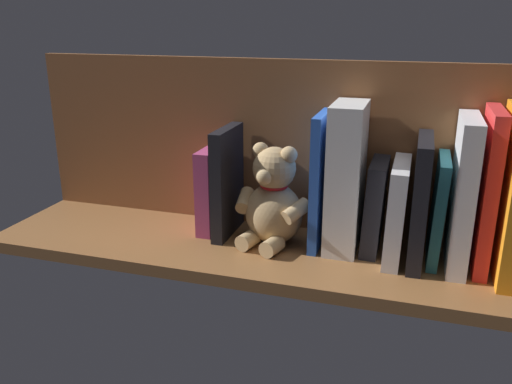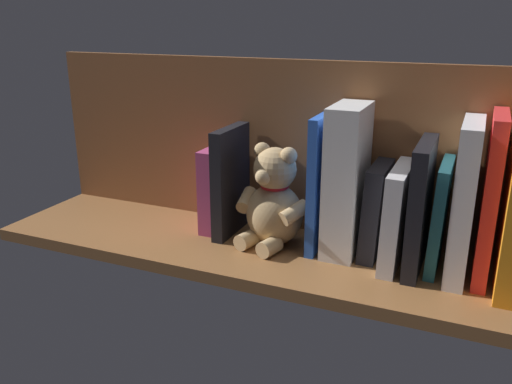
% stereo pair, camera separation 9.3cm
% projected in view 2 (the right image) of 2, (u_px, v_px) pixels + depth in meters
% --- Properties ---
extents(ground_plane, '(0.97, 0.26, 0.02)m').
position_uv_depth(ground_plane, '(256.00, 250.00, 0.97)').
color(ground_plane, brown).
extents(shelf_back_panel, '(0.97, 0.02, 0.32)m').
position_uv_depth(shelf_back_panel, '(279.00, 145.00, 1.01)').
color(shelf_back_panel, brown).
rests_on(shelf_back_panel, ground_plane).
extents(book_1, '(0.02, 0.14, 0.26)m').
position_uv_depth(book_1, '(490.00, 198.00, 0.81)').
color(book_1, red).
rests_on(book_1, ground_plane).
extents(book_2, '(0.03, 0.15, 0.25)m').
position_uv_depth(book_2, '(464.00, 200.00, 0.82)').
color(book_2, silver).
rests_on(book_2, ground_plane).
extents(book_3, '(0.02, 0.12, 0.18)m').
position_uv_depth(book_3, '(440.00, 216.00, 0.85)').
color(book_3, teal).
rests_on(book_3, ground_plane).
extents(book_4, '(0.02, 0.15, 0.21)m').
position_uv_depth(book_4, '(420.00, 207.00, 0.85)').
color(book_4, black).
rests_on(book_4, ground_plane).
extents(book_5, '(0.03, 0.15, 0.17)m').
position_uv_depth(book_5, '(397.00, 216.00, 0.87)').
color(book_5, silver).
rests_on(book_5, ground_plane).
extents(book_6, '(0.04, 0.11, 0.16)m').
position_uv_depth(book_6, '(376.00, 211.00, 0.90)').
color(book_6, black).
rests_on(book_6, ground_plane).
extents(dictionary_thick_white, '(0.06, 0.12, 0.26)m').
position_uv_depth(dictionary_thick_white, '(347.00, 181.00, 0.90)').
color(dictionary_thick_white, white).
rests_on(dictionary_thick_white, ground_plane).
extents(book_7, '(0.02, 0.12, 0.24)m').
position_uv_depth(book_7, '(321.00, 183.00, 0.92)').
color(book_7, blue).
rests_on(book_7, ground_plane).
extents(teddy_bear, '(0.14, 0.14, 0.18)m').
position_uv_depth(teddy_bear, '(274.00, 201.00, 0.94)').
color(teddy_bear, tan).
rests_on(teddy_bear, ground_plane).
extents(book_8, '(0.02, 0.12, 0.20)m').
position_uv_depth(book_8, '(231.00, 181.00, 0.99)').
color(book_8, black).
rests_on(book_8, ground_plane).
extents(book_9, '(0.03, 0.10, 0.16)m').
position_uv_depth(book_9, '(217.00, 188.00, 1.02)').
color(book_9, '#B23F72').
rests_on(book_9, ground_plane).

